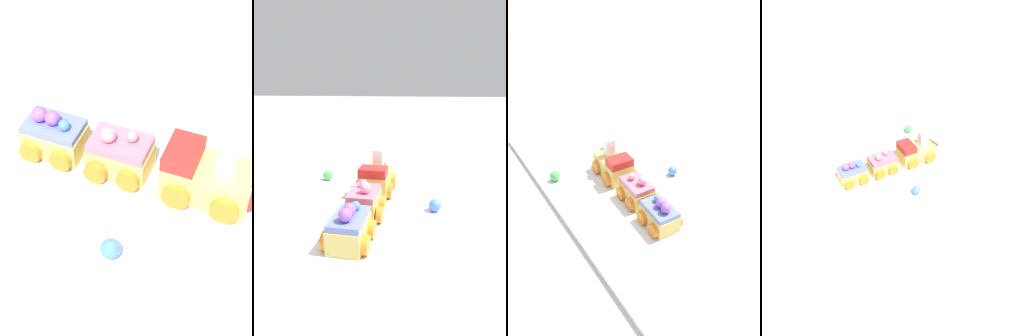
% 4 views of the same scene
% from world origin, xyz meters
% --- Properties ---
extents(ground_plane, '(10.00, 10.00, 0.00)m').
position_xyz_m(ground_plane, '(0.00, 0.00, 0.00)').
color(ground_plane, beige).
extents(display_board, '(0.79, 0.37, 0.01)m').
position_xyz_m(display_board, '(0.00, 0.00, 0.01)').
color(display_board, white).
rests_on(display_board, ground_plane).
extents(cake_train_locomotive, '(0.13, 0.08, 0.09)m').
position_xyz_m(cake_train_locomotive, '(0.09, 0.02, 0.04)').
color(cake_train_locomotive, '#EACC66').
rests_on(cake_train_locomotive, display_board).
extents(cake_car_strawberry, '(0.08, 0.07, 0.07)m').
position_xyz_m(cake_car_strawberry, '(-0.03, 0.03, 0.04)').
color(cake_car_strawberry, '#EACC66').
rests_on(cake_car_strawberry, display_board).
extents(cake_car_blueberry, '(0.08, 0.07, 0.06)m').
position_xyz_m(cake_car_blueberry, '(-0.12, 0.04, 0.04)').
color(cake_car_blueberry, '#EACC66').
rests_on(cake_car_blueberry, display_board).
extents(gumball_green, '(0.02, 0.02, 0.02)m').
position_xyz_m(gumball_green, '(0.13, 0.15, 0.02)').
color(gumball_green, '#4CBC56').
rests_on(gumball_green, display_board).
extents(gumball_blue, '(0.02, 0.02, 0.02)m').
position_xyz_m(gumball_blue, '(0.00, -0.09, 0.02)').
color(gumball_blue, '#4C84E0').
rests_on(gumball_blue, display_board).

